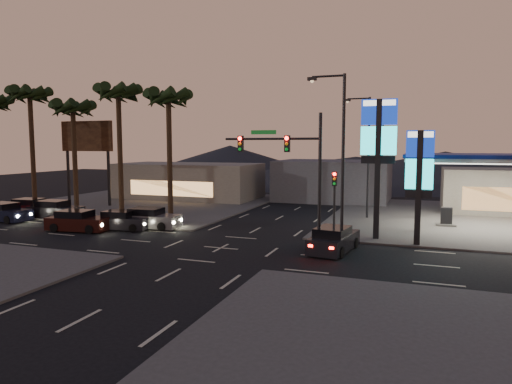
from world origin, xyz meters
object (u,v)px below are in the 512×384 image
at_px(car_lane_a_rear, 4,213).
at_px(suv_station, 334,240).
at_px(pylon_sign_tall, 379,141).
at_px(traffic_signal_mast, 291,160).
at_px(car_lane_b_mid, 55,210).
at_px(car_lane_b_front, 149,219).
at_px(pylon_sign_short, 419,170).
at_px(gas_station, 494,160).
at_px(car_lane_a_front, 122,221).
at_px(car_lane_a_mid, 78,221).
at_px(car_lane_b_rear, 31,208).

distance_m(car_lane_a_rear, suv_station, 27.03).
xyz_separation_m(pylon_sign_tall, traffic_signal_mast, (-4.74, -3.51, -1.17)).
bearing_deg(car_lane_b_mid, car_lane_a_rear, -140.80).
height_order(car_lane_b_front, car_lane_b_mid, car_lane_b_mid).
bearing_deg(pylon_sign_short, car_lane_b_front, -179.12).
height_order(pylon_sign_tall, car_lane_b_front, pylon_sign_tall).
distance_m(gas_station, car_lane_a_rear, 37.86).
distance_m(car_lane_a_front, car_lane_a_mid, 3.00).
height_order(pylon_sign_tall, car_lane_a_rear, pylon_sign_tall).
relative_size(car_lane_a_rear, car_lane_b_rear, 0.99).
relative_size(car_lane_a_front, car_lane_b_mid, 0.92).
bearing_deg(pylon_sign_tall, pylon_sign_short, -21.80).
bearing_deg(car_lane_b_mid, car_lane_a_front, -15.45).
bearing_deg(car_lane_a_mid, suv_station, -0.40).
distance_m(gas_station, car_lane_a_mid, 30.09).
distance_m(car_lane_a_mid, car_lane_b_mid, 6.84).
xyz_separation_m(car_lane_b_front, car_lane_b_rear, (-12.99, 1.65, -0.00)).
distance_m(gas_station, car_lane_b_rear, 37.45).
distance_m(car_lane_a_front, car_lane_b_mid, 8.56).
distance_m(traffic_signal_mast, car_lane_b_rear, 25.16).
bearing_deg(car_lane_b_rear, car_lane_a_front, -13.84).
height_order(pylon_sign_short, car_lane_a_rear, pylon_sign_short).
distance_m(pylon_sign_short, car_lane_b_mid, 28.83).
distance_m(pylon_sign_tall, car_lane_b_rear, 29.74).
relative_size(car_lane_a_mid, car_lane_b_front, 1.00).
bearing_deg(gas_station, car_lane_b_rear, -170.51).
distance_m(car_lane_a_front, car_lane_a_rear, 11.20).
height_order(car_lane_a_rear, suv_station, car_lane_a_rear).
distance_m(pylon_sign_short, car_lane_b_front, 19.11).
bearing_deg(car_lane_a_rear, car_lane_b_mid, 39.20).
relative_size(car_lane_a_rear, car_lane_b_front, 0.99).
bearing_deg(car_lane_b_front, pylon_sign_tall, 4.54).
height_order(gas_station, car_lane_a_rear, gas_station).
bearing_deg(suv_station, car_lane_b_front, 168.79).
bearing_deg(suv_station, car_lane_b_mid, 170.70).
height_order(pylon_sign_short, car_lane_b_rear, pylon_sign_short).
relative_size(pylon_sign_tall, car_lane_b_front, 1.93).
relative_size(pylon_sign_tall, pylon_sign_short, 1.29).
distance_m(car_lane_a_rear, car_lane_b_front, 12.86).
height_order(car_lane_a_front, car_lane_a_rear, car_lane_a_rear).
bearing_deg(car_lane_b_front, car_lane_a_mid, -147.26).
xyz_separation_m(pylon_sign_short, car_lane_a_rear, (-31.49, -1.56, -3.97)).
height_order(traffic_signal_mast, car_lane_b_rear, traffic_signal_mast).
height_order(pylon_sign_short, car_lane_a_front, pylon_sign_short).
relative_size(pylon_sign_short, car_lane_a_mid, 1.50).
xyz_separation_m(pylon_sign_tall, car_lane_b_front, (-16.19, -1.29, -5.70)).
height_order(pylon_sign_short, car_lane_b_mid, pylon_sign_short).
xyz_separation_m(traffic_signal_mast, car_lane_b_front, (-11.45, 2.23, -4.54)).
bearing_deg(pylon_sign_short, car_lane_b_mid, 178.31).
bearing_deg(car_lane_a_mid, car_lane_a_rear, 170.75).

